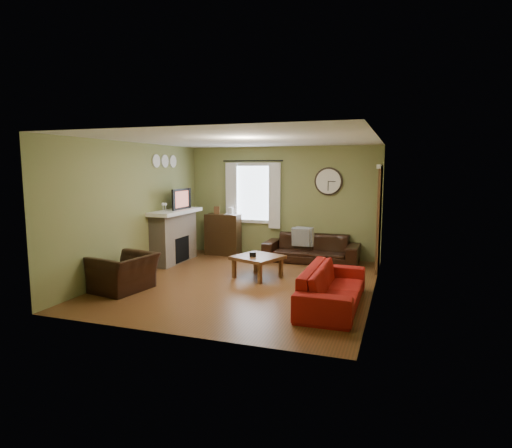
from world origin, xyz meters
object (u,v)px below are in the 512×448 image
(sofa_brown, at_px, (311,248))
(armchair, at_px, (124,273))
(bookshelf, at_px, (223,235))
(sofa_red, at_px, (333,287))
(coffee_table, at_px, (258,267))

(sofa_brown, distance_m, armchair, 4.19)
(bookshelf, distance_m, sofa_red, 4.37)
(sofa_red, relative_size, coffee_table, 2.57)
(bookshelf, bearing_deg, sofa_red, -44.11)
(armchair, bearing_deg, sofa_brown, 151.68)
(sofa_brown, height_order, sofa_red, sofa_brown)
(bookshelf, distance_m, sofa_brown, 2.20)
(coffee_table, bearing_deg, bookshelf, 129.72)
(bookshelf, bearing_deg, sofa_brown, -2.14)
(bookshelf, xyz_separation_m, sofa_red, (3.13, -3.04, -0.20))
(sofa_red, height_order, armchair, armchair)
(sofa_brown, height_order, coffee_table, sofa_brown)
(bookshelf, height_order, coffee_table, bookshelf)
(bookshelf, distance_m, coffee_table, 2.37)
(bookshelf, relative_size, sofa_red, 0.48)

